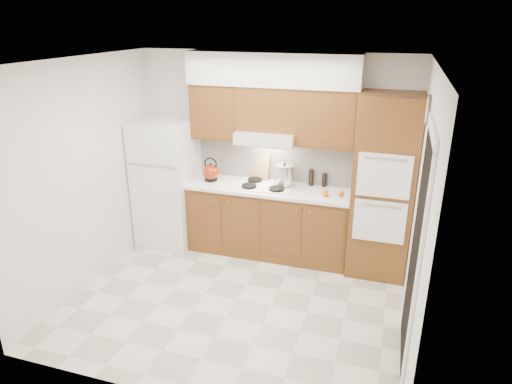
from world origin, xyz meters
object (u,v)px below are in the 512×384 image
Objects in this scene: kettle at (211,172)px; stock_pot at (284,175)px; oven_cabinet at (383,187)px; fridge at (167,183)px.

stock_pot is (0.98, 0.08, 0.04)m from kettle.
oven_cabinet is 2.22m from kettle.
oven_cabinet is (2.85, 0.03, 0.24)m from fridge.
kettle is 0.86× the size of stock_pot.
oven_cabinet is at bearing 0.70° from fridge.
stock_pot is at bearing 5.07° from fridge.
oven_cabinet is 8.82× the size of stock_pot.
kettle is at bearing 179.35° from oven_cabinet.
stock_pot is (-1.23, 0.11, -0.01)m from oven_cabinet.
fridge is at bearing 172.61° from kettle.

